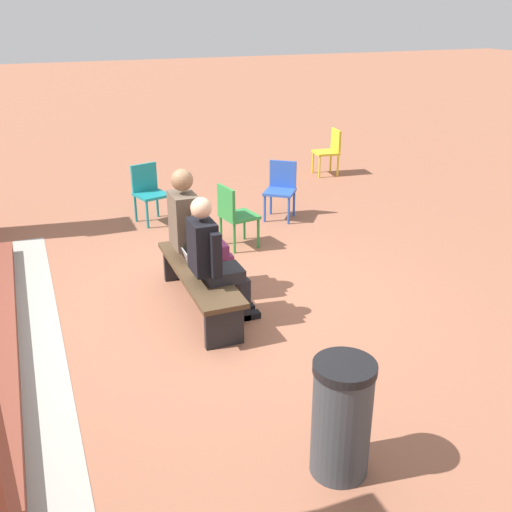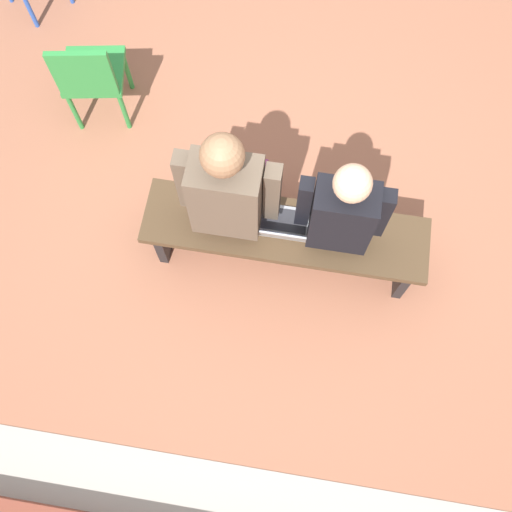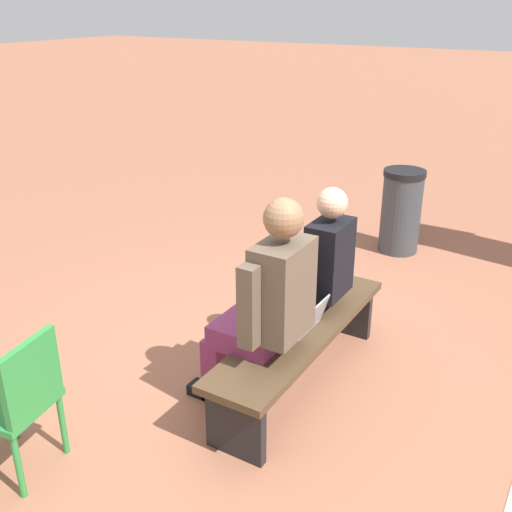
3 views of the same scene
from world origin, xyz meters
name	(u,v)px [view 3 (image 3 of 3)]	position (x,y,z in m)	size (l,w,h in m)	color
ground_plane	(269,378)	(0.00, 0.00, 0.00)	(60.00, 60.00, 0.00)	#9E6047
bench	(301,339)	(-0.05, 0.21, 0.35)	(1.80, 0.44, 0.45)	#4C3823
person_student	(315,271)	(-0.36, 0.14, 0.71)	(0.53, 0.67, 1.32)	#232328
person_adult	(265,304)	(0.30, 0.14, 0.75)	(0.59, 0.75, 1.43)	#7F2D5B
laptop	(302,321)	(-0.03, 0.22, 0.50)	(0.32, 0.29, 0.21)	#9EA0A5
plastic_chair_by_pillar	(19,397)	(1.44, -0.71, 0.48)	(0.49, 0.49, 0.84)	#2D893D
litter_bin	(401,211)	(-2.68, 0.00, 0.43)	(0.42, 0.42, 0.86)	#383D42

